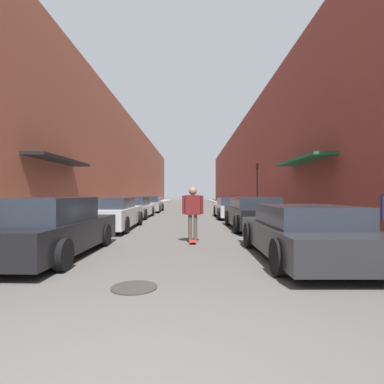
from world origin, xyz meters
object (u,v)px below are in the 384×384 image
Objects in this scene: parked_car_left_0 at (49,229)px; parked_car_right_1 at (254,213)px; parked_car_right_2 at (233,208)px; manhole_cover at (134,287)px; skateboarder at (193,208)px; traffic_light at (257,182)px; parked_car_left_1 at (111,214)px; parked_car_right_0 at (304,233)px; parked_car_left_3 at (149,204)px; parked_car_left_2 at (135,208)px.

parked_car_left_0 reaches higher than parked_car_right_1.
manhole_cover is at bearing -104.11° from parked_car_right_2.
skateboarder is 0.46× the size of traffic_light.
parked_car_left_1 is 7.95m from parked_car_right_0.
parked_car_right_1 is (5.86, -11.52, 0.03)m from parked_car_left_3.
traffic_light is (5.67, 17.47, 2.29)m from manhole_cover.
parked_car_right_2 is 13.45m from manhole_cover.
traffic_light is at bearing 27.95° from parked_car_left_2.
parked_car_right_1 is at bearing 53.53° from skateboarder.
parked_car_left_3 is (-0.12, 16.80, -0.04)m from parked_car_left_0.
skateboarder is at bearing -126.47° from parked_car_right_1.
parked_car_right_0 is (5.71, -5.53, -0.04)m from parked_car_left_1.
parked_car_left_0 is 0.91× the size of parked_car_left_2.
parked_car_left_0 is 0.97× the size of parked_car_right_2.
traffic_light is (2.31, 9.94, 1.67)m from parked_car_right_1.
parked_car_left_3 is 15.23m from skateboarder.
parked_car_right_0 is at bearing -89.83° from parked_car_right_2.
manhole_cover is at bearing -102.07° from skateboarder.
skateboarder is (3.28, 1.95, 0.36)m from parked_car_left_0.
traffic_light reaches higher than parked_car_right_2.
parked_car_left_1 is 1.04× the size of parked_car_right_2.
parked_car_left_0 is at bearing 177.20° from parked_car_right_0.
parked_car_left_2 is (-0.11, 5.62, -0.02)m from parked_car_left_1.
parked_car_left_2 is at bearing 136.40° from parked_car_right_1.
parked_car_right_0 is (5.83, -11.15, -0.02)m from parked_car_left_2.
parked_car_left_0 reaches higher than parked_car_left_3.
parked_car_right_2 is 5.33m from traffic_light.
parked_car_left_0 is at bearing -117.88° from traffic_light.
parked_car_left_1 reaches higher than parked_car_right_0.
parked_car_left_3 is 1.01× the size of parked_car_right_0.
parked_car_right_1 reaches higher than parked_car_left_1.
skateboarder reaches higher than parked_car_left_2.
parked_car_left_1 is at bearing -135.81° from parked_car_right_2.
parked_car_right_1 is at bearing 89.50° from parked_car_right_0.
parked_car_left_3 is (0.02, 5.93, 0.00)m from parked_car_left_2.
parked_car_right_1 reaches higher than parked_car_left_3.
parked_car_left_0 is at bearing 136.60° from manhole_cover.
manhole_cover is at bearing -43.40° from parked_car_left_0.
manhole_cover is at bearing -82.51° from parked_car_left_3.
parked_car_left_0 reaches higher than parked_car_right_0.
parked_car_right_2 is at bearing -46.18° from parked_car_left_3.
parked_car_left_3 is at bearing 169.06° from traffic_light.
parked_car_right_1 is 4.15m from skateboarder.
manhole_cover is (2.50, -19.05, -0.59)m from parked_car_left_3.
parked_car_left_3 is at bearing 133.82° from parked_car_right_2.
parked_car_left_2 is 1.07× the size of parked_car_left_3.
parked_car_left_3 reaches higher than manhole_cover.
traffic_light is at bearing 72.02° from manhole_cover.
traffic_light is at bearing 62.12° from parked_car_left_0.
parked_car_right_1 is at bearing -63.04° from parked_car_left_3.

